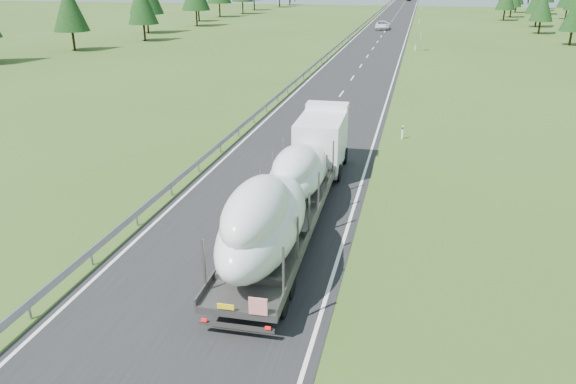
# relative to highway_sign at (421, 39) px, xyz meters

# --- Properties ---
(road_surface) EXTENTS (10.00, 400.00, 0.02)m
(road_surface) POSITION_rel_highway_sign_xyz_m (-7.20, 20.00, -1.80)
(road_surface) COLOR black
(road_surface) RESTS_ON ground
(guardrail) EXTENTS (0.10, 400.00, 0.76)m
(guardrail) POSITION_rel_highway_sign_xyz_m (-12.50, 19.94, -1.21)
(guardrail) COLOR slate
(guardrail) RESTS_ON ground
(marker_posts) EXTENTS (0.13, 350.08, 1.00)m
(marker_posts) POSITION_rel_highway_sign_xyz_m (-0.70, 75.00, -1.27)
(marker_posts) COLOR silver
(marker_posts) RESTS_ON ground
(highway_sign) EXTENTS (0.08, 0.90, 2.60)m
(highway_sign) POSITION_rel_highway_sign_xyz_m (0.00, 0.00, 0.00)
(highway_sign) COLOR slate
(highway_sign) RESTS_ON ground
(boat_truck) EXTENTS (3.11, 20.24, 4.49)m
(boat_truck) POSITION_rel_highway_sign_xyz_m (-5.24, -66.69, 0.48)
(boat_truck) COLOR white
(boat_truck) RESTS_ON ground
(distant_van) EXTENTS (3.08, 6.25, 1.70)m
(distant_van) POSITION_rel_highway_sign_xyz_m (-8.01, 32.45, -0.96)
(distant_van) COLOR silver
(distant_van) RESTS_ON ground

